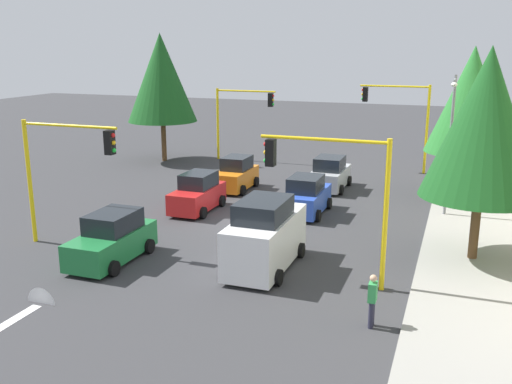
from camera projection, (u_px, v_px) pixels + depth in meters
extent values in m
plane|color=#353538|center=(244.00, 220.00, 28.10)|extent=(120.00, 120.00, 0.00)
cube|color=gray|center=(471.00, 212.00, 29.16)|extent=(80.00, 4.00, 0.15)
cube|color=silver|center=(13.00, 320.00, 17.90)|extent=(2.20, 0.36, 0.01)
cone|color=silver|center=(42.00, 303.00, 19.08)|extent=(0.01, 1.10, 1.10)
cylinder|color=yellow|center=(385.00, 217.00, 19.49)|extent=(0.18, 0.18, 5.36)
cylinder|color=yellow|center=(323.00, 139.00, 19.60)|extent=(0.12, 4.50, 0.12)
cube|color=black|center=(271.00, 153.00, 20.37)|extent=(0.36, 0.32, 0.96)
sphere|color=red|center=(266.00, 144.00, 20.36)|extent=(0.18, 0.18, 0.18)
sphere|color=yellow|center=(266.00, 152.00, 20.43)|extent=(0.18, 0.18, 0.18)
sphere|color=green|center=(266.00, 161.00, 20.51)|extent=(0.18, 0.18, 0.18)
cylinder|color=yellow|center=(30.00, 182.00, 24.46)|extent=(0.18, 0.18, 5.34)
cylinder|color=yellow|center=(69.00, 126.00, 23.08)|extent=(0.12, 4.50, 0.12)
cube|color=black|center=(110.00, 143.00, 22.60)|extent=(0.36, 0.32, 0.96)
sphere|color=red|center=(113.00, 135.00, 22.47)|extent=(0.18, 0.18, 0.18)
sphere|color=yellow|center=(113.00, 143.00, 22.54)|extent=(0.18, 0.18, 0.18)
sphere|color=green|center=(114.00, 150.00, 22.62)|extent=(0.18, 0.18, 0.18)
cylinder|color=yellow|center=(427.00, 130.00, 37.63)|extent=(0.18, 0.18, 5.86)
cylinder|color=yellow|center=(395.00, 86.00, 37.68)|extent=(0.12, 4.50, 0.12)
cube|color=black|center=(365.00, 94.00, 38.45)|extent=(0.36, 0.32, 0.96)
sphere|color=red|center=(363.00, 90.00, 38.44)|extent=(0.18, 0.18, 0.18)
sphere|color=yellow|center=(363.00, 94.00, 38.51)|extent=(0.18, 0.18, 0.18)
sphere|color=green|center=(362.00, 99.00, 38.59)|extent=(0.18, 0.18, 0.18)
cylinder|color=yellow|center=(218.00, 124.00, 42.67)|extent=(0.18, 0.18, 5.27)
cylinder|color=yellow|center=(246.00, 91.00, 41.30)|extent=(0.12, 4.50, 0.12)
cube|color=black|center=(271.00, 100.00, 40.82)|extent=(0.36, 0.32, 0.96)
sphere|color=red|center=(273.00, 96.00, 40.69)|extent=(0.18, 0.18, 0.18)
sphere|color=yellow|center=(273.00, 100.00, 40.76)|extent=(0.18, 0.18, 0.18)
sphere|color=green|center=(273.00, 104.00, 40.84)|extent=(0.18, 0.18, 0.18)
cylinder|color=slate|center=(450.00, 148.00, 27.83)|extent=(0.14, 0.14, 7.00)
cylinder|color=slate|center=(455.00, 80.00, 26.18)|extent=(1.80, 0.10, 0.10)
ellipsoid|color=silver|center=(454.00, 84.00, 25.40)|extent=(0.56, 0.28, 0.20)
cylinder|color=brown|center=(164.00, 140.00, 42.27)|extent=(0.36, 0.36, 3.14)
cone|color=#19511E|center=(161.00, 78.00, 41.15)|extent=(5.02, 5.02, 6.27)
cylinder|color=brown|center=(475.00, 227.00, 22.45)|extent=(0.36, 0.36, 2.85)
cone|color=#19511E|center=(485.00, 123.00, 21.43)|extent=(4.57, 4.57, 5.71)
cylinder|color=brown|center=(464.00, 174.00, 31.72)|extent=(0.36, 0.36, 2.85)
cone|color=#28752D|center=(471.00, 100.00, 30.70)|extent=(4.56, 4.56, 5.70)
cube|color=white|center=(266.00, 240.00, 21.92)|extent=(4.80, 1.90, 1.85)
cube|color=black|center=(264.00, 209.00, 21.38)|extent=(2.50, 1.67, 0.76)
cylinder|color=black|center=(254.00, 245.00, 23.81)|extent=(0.60, 0.20, 0.60)
cylinder|color=black|center=(301.00, 250.00, 23.14)|extent=(0.60, 0.20, 0.60)
cylinder|color=black|center=(226.00, 270.00, 21.10)|extent=(0.60, 0.20, 0.60)
cylinder|color=black|center=(279.00, 278.00, 20.43)|extent=(0.60, 0.20, 0.60)
cube|color=#B2B5BA|center=(330.00, 178.00, 34.09)|extent=(3.90, 1.75, 1.05)
cube|color=black|center=(330.00, 163.00, 33.69)|extent=(2.03, 1.54, 0.76)
cylinder|color=black|center=(319.00, 178.00, 35.60)|extent=(0.60, 0.20, 0.60)
cylinder|color=black|center=(349.00, 181.00, 34.98)|extent=(0.60, 0.20, 0.60)
cylinder|color=black|center=(309.00, 187.00, 33.40)|extent=(0.60, 0.20, 0.60)
cylinder|color=black|center=(341.00, 190.00, 32.78)|extent=(0.60, 0.20, 0.60)
cube|color=red|center=(197.00, 198.00, 29.58)|extent=(3.83, 1.62, 1.05)
cube|color=black|center=(199.00, 180.00, 29.53)|extent=(1.99, 1.43, 0.76)
cylinder|color=black|center=(203.00, 213.00, 28.31)|extent=(0.60, 0.20, 0.60)
cylinder|color=black|center=(172.00, 209.00, 28.89)|extent=(0.60, 0.20, 0.60)
cylinder|color=black|center=(222.00, 201.00, 30.47)|extent=(0.60, 0.20, 0.60)
cylinder|color=black|center=(193.00, 198.00, 31.05)|extent=(0.60, 0.20, 0.60)
cube|color=#1E7238|center=(112.00, 245.00, 22.64)|extent=(4.17, 1.74, 1.05)
cube|color=black|center=(113.00, 221.00, 22.60)|extent=(2.17, 1.53, 0.76)
cylinder|color=black|center=(114.00, 269.00, 21.25)|extent=(0.60, 0.20, 0.60)
cylinder|color=black|center=(72.00, 262.00, 21.87)|extent=(0.60, 0.20, 0.60)
cylinder|color=black|center=(149.00, 246.00, 23.60)|extent=(0.60, 0.20, 0.60)
cylinder|color=black|center=(111.00, 241.00, 24.22)|extent=(0.60, 0.20, 0.60)
cube|color=blue|center=(306.00, 200.00, 29.10)|extent=(3.82, 1.72, 1.05)
cube|color=black|center=(306.00, 184.00, 28.70)|extent=(1.99, 1.51, 0.76)
cylinder|color=black|center=(295.00, 200.00, 30.58)|extent=(0.60, 0.20, 0.60)
cylinder|color=black|center=(329.00, 203.00, 29.97)|extent=(0.60, 0.20, 0.60)
cylinder|color=black|center=(282.00, 212.00, 28.42)|extent=(0.60, 0.20, 0.60)
cylinder|color=black|center=(318.00, 216.00, 27.81)|extent=(0.60, 0.20, 0.60)
cube|color=orange|center=(236.00, 178.00, 33.89)|extent=(3.60, 1.62, 1.05)
cube|color=black|center=(237.00, 163.00, 33.83)|extent=(1.87, 1.43, 0.76)
cylinder|color=black|center=(243.00, 190.00, 32.68)|extent=(0.60, 0.20, 0.60)
cylinder|color=black|center=(215.00, 188.00, 33.26)|extent=(0.60, 0.20, 0.60)
cylinder|color=black|center=(256.00, 182.00, 34.72)|extent=(0.60, 0.20, 0.60)
cylinder|color=black|center=(230.00, 180.00, 35.29)|extent=(0.60, 0.20, 0.60)
cylinder|color=#262638|center=(371.00, 315.00, 17.30)|extent=(0.16, 0.16, 0.85)
cylinder|color=#262638|center=(372.00, 312.00, 17.48)|extent=(0.16, 0.16, 0.85)
cube|color=green|center=(373.00, 292.00, 17.21)|extent=(0.40, 0.24, 0.60)
sphere|color=tan|center=(373.00, 278.00, 17.10)|extent=(0.22, 0.22, 0.22)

